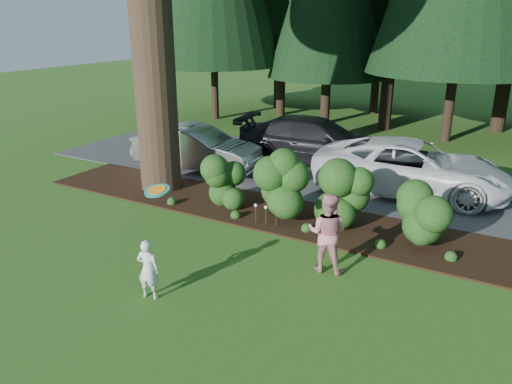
% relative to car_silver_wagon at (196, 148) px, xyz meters
% --- Properties ---
extents(ground, '(80.00, 80.00, 0.00)m').
position_rel_car_silver_wagon_xyz_m(ground, '(4.82, -5.59, -0.79)').
color(ground, '#345819').
rests_on(ground, ground).
extents(mulch_bed, '(16.00, 2.50, 0.05)m').
position_rel_car_silver_wagon_xyz_m(mulch_bed, '(4.82, -2.34, -0.76)').
color(mulch_bed, black).
rests_on(mulch_bed, ground).
extents(driveway, '(22.00, 6.00, 0.03)m').
position_rel_car_silver_wagon_xyz_m(driveway, '(4.82, 1.91, -0.77)').
color(driveway, '#38383A').
rests_on(driveway, ground).
extents(shrub_row, '(6.53, 1.60, 1.61)m').
position_rel_car_silver_wagon_xyz_m(shrub_row, '(5.59, -2.45, 0.02)').
color(shrub_row, '#123D13').
rests_on(shrub_row, ground).
extents(lily_cluster, '(0.69, 0.09, 0.57)m').
position_rel_car_silver_wagon_xyz_m(lily_cluster, '(4.52, -3.19, -0.29)').
color(lily_cluster, '#123D13').
rests_on(lily_cluster, ground).
extents(car_silver_wagon, '(4.73, 2.08, 1.51)m').
position_rel_car_silver_wagon_xyz_m(car_silver_wagon, '(0.00, 0.00, 0.00)').
color(car_silver_wagon, '#B7B7BC').
rests_on(car_silver_wagon, driveway).
extents(car_white_suv, '(6.08, 3.33, 1.61)m').
position_rel_car_silver_wagon_xyz_m(car_white_suv, '(7.13, 1.18, 0.05)').
color(car_white_suv, silver).
rests_on(car_white_suv, driveway).
extents(car_dark_suv, '(6.02, 3.21, 1.66)m').
position_rel_car_silver_wagon_xyz_m(car_dark_suv, '(3.33, 2.75, 0.08)').
color(car_dark_suv, black).
rests_on(car_dark_suv, driveway).
extents(child, '(0.50, 0.39, 1.22)m').
position_rel_car_silver_wagon_xyz_m(child, '(4.24, -7.34, -0.18)').
color(child, silver).
rests_on(child, ground).
extents(adult, '(0.93, 0.76, 1.74)m').
position_rel_car_silver_wagon_xyz_m(adult, '(6.77, -4.62, 0.09)').
color(adult, '#BB1834').
rests_on(adult, ground).
extents(frisbee, '(0.46, 0.45, 0.14)m').
position_rel_car_silver_wagon_xyz_m(frisbee, '(4.57, -7.30, 1.46)').
color(frisbee, teal).
rests_on(frisbee, ground).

